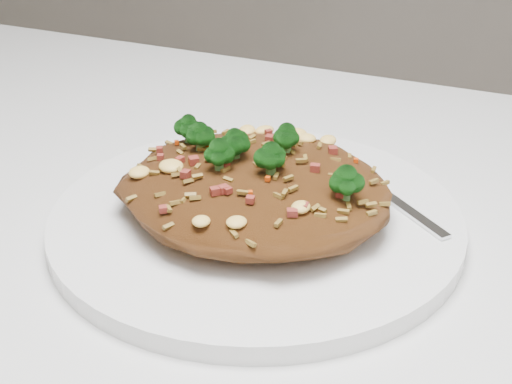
# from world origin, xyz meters

# --- Properties ---
(dining_table) EXTENTS (1.20, 0.80, 0.75)m
(dining_table) POSITION_xyz_m (0.00, 0.00, 0.66)
(dining_table) COLOR silver
(dining_table) RESTS_ON ground
(plate) EXTENTS (0.29, 0.29, 0.01)m
(plate) POSITION_xyz_m (0.10, 0.04, 0.76)
(plate) COLOR white
(plate) RESTS_ON dining_table
(fried_rice) EXTENTS (0.19, 0.18, 0.06)m
(fried_rice) POSITION_xyz_m (0.10, 0.04, 0.79)
(fried_rice) COLOR brown
(fried_rice) RESTS_ON plate
(fork) EXTENTS (0.14, 0.11, 0.00)m
(fork) POSITION_xyz_m (0.17, 0.11, 0.77)
(fork) COLOR silver
(fork) RESTS_ON plate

